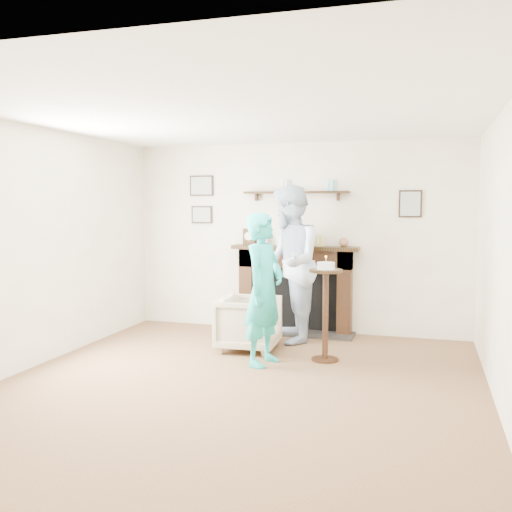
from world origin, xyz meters
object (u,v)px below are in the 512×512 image
(armchair, at_px, (249,350))
(man, at_px, (288,341))
(woman, at_px, (264,364))
(pedestal_table, at_px, (326,296))

(armchair, bearing_deg, man, -36.02)
(man, height_order, woman, man)
(pedestal_table, bearing_deg, man, 128.36)
(man, xyz_separation_m, pedestal_table, (0.58, -0.74, 0.70))
(man, relative_size, pedestal_table, 1.69)
(woman, bearing_deg, pedestal_table, -49.30)
(armchair, xyz_separation_m, woman, (0.33, -0.52, 0.00))
(armchair, distance_m, man, 0.64)
(woman, relative_size, pedestal_table, 1.40)
(armchair, distance_m, pedestal_table, 1.18)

